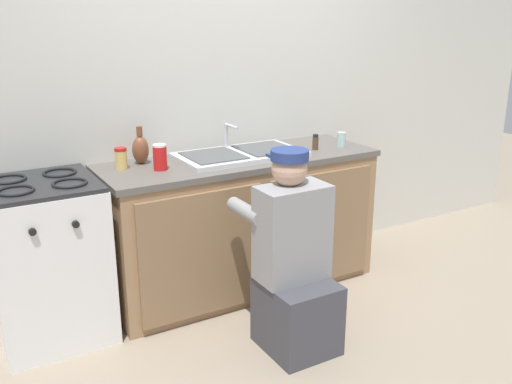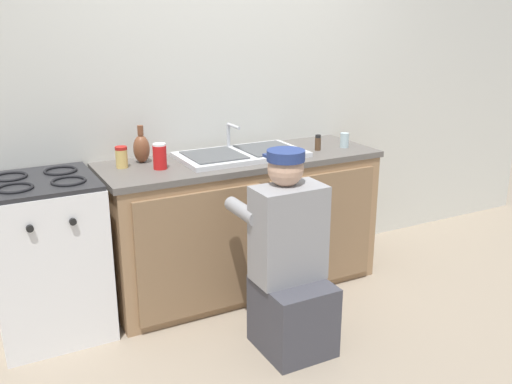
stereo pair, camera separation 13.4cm
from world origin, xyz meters
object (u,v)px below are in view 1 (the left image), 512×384
object	(u,v)px
stove_range	(48,260)
spice_bottle_pepper	(315,142)
soda_cup_red	(160,157)
sink_double_basin	(240,154)
vase_decorative	(140,149)
plumber_person	(294,268)
condiment_jar	(121,158)
water_glass	(341,139)

from	to	relation	value
stove_range	spice_bottle_pepper	size ratio (longest dim) A/B	8.83
stove_range	soda_cup_red	world-z (taller)	soda_cup_red
sink_double_basin	vase_decorative	bearing A→B (deg)	165.19
plumber_person	condiment_jar	bearing A→B (deg)	126.09
condiment_jar	water_glass	size ratio (longest dim) A/B	1.28
sink_double_basin	vase_decorative	distance (m)	0.63
condiment_jar	plumber_person	bearing A→B (deg)	-53.91
vase_decorative	water_glass	world-z (taller)	vase_decorative
sink_double_basin	plumber_person	bearing A→B (deg)	-97.49
spice_bottle_pepper	condiment_jar	bearing A→B (deg)	172.40
vase_decorative	water_glass	xyz separation A→B (m)	(1.34, -0.25, -0.04)
soda_cup_red	vase_decorative	bearing A→B (deg)	103.96
sink_double_basin	soda_cup_red	distance (m)	0.56
plumber_person	soda_cup_red	distance (m)	1.01
plumber_person	water_glass	xyz separation A→B (m)	(0.84, 0.69, 0.49)
condiment_jar	vase_decorative	bearing A→B (deg)	24.35
stove_range	sink_double_basin	bearing A→B (deg)	0.10
sink_double_basin	water_glass	distance (m)	0.75
vase_decorative	water_glass	distance (m)	1.37
plumber_person	soda_cup_red	size ratio (longest dim) A/B	7.26
sink_double_basin	soda_cup_red	world-z (taller)	sink_double_basin
sink_double_basin	plumber_person	xyz separation A→B (m)	(-0.10, -0.78, -0.46)
stove_range	soda_cup_red	size ratio (longest dim) A/B	6.10
plumber_person	spice_bottle_pepper	world-z (taller)	plumber_person
spice_bottle_pepper	water_glass	bearing A→B (deg)	-4.15
spice_bottle_pepper	soda_cup_red	bearing A→B (deg)	177.97
plumber_person	spice_bottle_pepper	bearing A→B (deg)	47.97
sink_double_basin	water_glass	size ratio (longest dim) A/B	8.00
spice_bottle_pepper	water_glass	size ratio (longest dim) A/B	1.05
plumber_person	spice_bottle_pepper	size ratio (longest dim) A/B	10.52
condiment_jar	stove_range	bearing A→B (deg)	-168.68
sink_double_basin	plumber_person	distance (m)	0.91
sink_double_basin	vase_decorative	xyz separation A→B (m)	(-0.60, 0.16, 0.07)
stove_range	condiment_jar	size ratio (longest dim) A/B	7.25
condiment_jar	water_glass	distance (m)	1.50
vase_decorative	condiment_jar	bearing A→B (deg)	-155.65
stove_range	condiment_jar	world-z (taller)	condiment_jar
spice_bottle_pepper	sink_double_basin	bearing A→B (deg)	171.91
water_glass	plumber_person	bearing A→B (deg)	-140.65
vase_decorative	sink_double_basin	bearing A→B (deg)	-14.81
spice_bottle_pepper	vase_decorative	distance (m)	1.16
sink_double_basin	plumber_person	world-z (taller)	plumber_person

